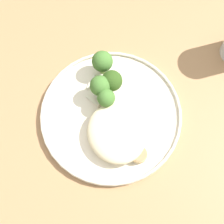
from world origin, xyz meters
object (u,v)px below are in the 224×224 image
at_px(dinner_plate, 112,114).
at_px(seared_scallop_rear_pale, 139,155).
at_px(broccoli_floret_front_edge, 107,98).
at_px(broccoli_floret_small_sprig, 100,86).
at_px(seared_scallop_front_small, 116,136).
at_px(broccoli_floret_left_leaning, 112,81).
at_px(seared_scallop_tiny_bay, 106,110).
at_px(seared_scallop_center_golden, 139,137).
at_px(broccoli_floret_tall_stalk, 102,62).

relative_size(dinner_plate, seared_scallop_rear_pale, 9.06).
height_order(seared_scallop_rear_pale, broccoli_floret_front_edge, broccoli_floret_front_edge).
bearing_deg(dinner_plate, broccoli_floret_front_edge, 1.38).
height_order(dinner_plate, broccoli_floret_small_sprig, broccoli_floret_small_sprig).
bearing_deg(broccoli_floret_front_edge, dinner_plate, -178.62).
bearing_deg(seared_scallop_rear_pale, broccoli_floret_front_edge, 4.16).
distance_m(seared_scallop_front_small, broccoli_floret_left_leaning, 0.11).
relative_size(dinner_plate, broccoli_floret_small_sprig, 4.62).
relative_size(broccoli_floret_small_sprig, broccoli_floret_left_leaning, 1.07).
xyz_separation_m(dinner_plate, seared_scallop_front_small, (-0.05, 0.02, 0.01)).
bearing_deg(broccoli_floret_small_sprig, seared_scallop_tiny_bay, 170.44).
relative_size(seared_scallop_front_small, broccoli_floret_front_edge, 0.44).
xyz_separation_m(seared_scallop_tiny_bay, broccoli_floret_front_edge, (0.01, -0.01, 0.03)).
relative_size(seared_scallop_front_small, broccoli_floret_left_leaning, 0.43).
bearing_deg(seared_scallop_center_golden, dinner_plate, 19.62).
distance_m(seared_scallop_tiny_bay, broccoli_floret_left_leaning, 0.06).
relative_size(broccoli_floret_tall_stalk, broccoli_floret_front_edge, 1.09).
height_order(seared_scallop_front_small, broccoli_floret_left_leaning, broccoli_floret_left_leaning).
height_order(seared_scallop_center_golden, broccoli_floret_front_edge, broccoli_floret_front_edge).
distance_m(dinner_plate, broccoli_floret_small_sprig, 0.06).
distance_m(dinner_plate, broccoli_floret_tall_stalk, 0.11).
xyz_separation_m(seared_scallop_tiny_bay, broccoli_floret_small_sprig, (0.04, -0.01, 0.03)).
xyz_separation_m(seared_scallop_tiny_bay, seared_scallop_front_small, (-0.06, 0.01, -0.00)).
distance_m(seared_scallop_tiny_bay, broccoli_floret_small_sprig, 0.05).
relative_size(dinner_plate, broccoli_floret_left_leaning, 4.95).
distance_m(seared_scallop_center_golden, broccoli_floret_left_leaning, 0.12).
bearing_deg(dinner_plate, broccoli_floret_tall_stalk, -14.47).
height_order(seared_scallop_tiny_bay, broccoli_floret_left_leaning, broccoli_floret_left_leaning).
height_order(seared_scallop_tiny_bay, seared_scallop_center_golden, seared_scallop_tiny_bay).
distance_m(seared_scallop_rear_pale, broccoli_floret_tall_stalk, 0.20).
bearing_deg(broccoli_floret_left_leaning, seared_scallop_center_golden, -179.59).
bearing_deg(seared_scallop_tiny_bay, broccoli_floret_small_sprig, -9.56).
xyz_separation_m(broccoli_floret_small_sprig, broccoli_floret_front_edge, (-0.03, -0.00, -0.00)).
height_order(broccoli_floret_small_sprig, broccoli_floret_front_edge, broccoli_floret_small_sprig).
bearing_deg(seared_scallop_rear_pale, broccoli_floret_left_leaning, -5.91).
bearing_deg(dinner_plate, seared_scallop_tiny_bay, 49.99).
distance_m(seared_scallop_front_small, broccoli_floret_tall_stalk, 0.15).
bearing_deg(dinner_plate, seared_scallop_front_small, 162.51).
xyz_separation_m(broccoli_floret_small_sprig, broccoli_floret_left_leaning, (0.00, -0.03, -0.00)).
distance_m(seared_scallop_tiny_bay, broccoli_floret_tall_stalk, 0.10).
xyz_separation_m(seared_scallop_front_small, seared_scallop_rear_pale, (-0.05, -0.02, 0.00)).
xyz_separation_m(seared_scallop_front_small, broccoli_floret_left_leaning, (0.10, -0.04, 0.02)).
relative_size(seared_scallop_tiny_bay, seared_scallop_rear_pale, 1.02).
bearing_deg(broccoli_floret_tall_stalk, broccoli_floret_left_leaning, 178.95).
bearing_deg(broccoli_floret_tall_stalk, broccoli_floret_front_edge, 161.15).
distance_m(dinner_plate, seared_scallop_tiny_bay, 0.02).
distance_m(broccoli_floret_small_sprig, broccoli_floret_tall_stalk, 0.06).
relative_size(broccoli_floret_small_sprig, broccoli_floret_tall_stalk, 0.99).
height_order(broccoli_floret_left_leaning, broccoli_floret_tall_stalk, broccoli_floret_tall_stalk).
height_order(seared_scallop_front_small, seared_scallop_center_golden, seared_scallop_front_small).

